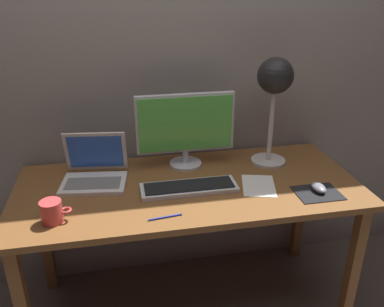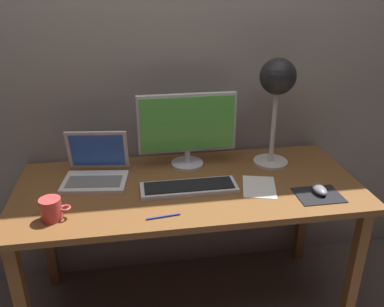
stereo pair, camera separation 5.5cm
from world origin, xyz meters
TOP-DOWN VIEW (x-y plane):
  - ground_plane at (0.00, 0.00)m, footprint 4.80×4.80m
  - back_wall at (0.00, 0.40)m, footprint 4.80×0.06m
  - desk at (0.00, 0.00)m, footprint 1.60×0.70m
  - monitor at (0.02, 0.21)m, footprint 0.49×0.16m
  - keyboard_main at (-0.01, -0.05)m, footprint 0.44×0.14m
  - laptop at (-0.43, 0.13)m, footprint 0.32×0.29m
  - desk_lamp at (0.45, 0.16)m, footprint 0.18×0.18m
  - mousepad at (0.55, -0.19)m, footprint 0.20×0.16m
  - mouse at (0.56, -0.18)m, footprint 0.06×0.10m
  - coffee_mug at (-0.58, -0.20)m, footprint 0.12×0.09m
  - paper_sheet_near_mouse at (0.32, -0.08)m, footprint 0.20×0.24m
  - pen at (-0.14, -0.26)m, footprint 0.14×0.03m

SIDE VIEW (x-z plane):
  - ground_plane at x=0.00m, z-range 0.00..0.00m
  - desk at x=0.00m, z-range 0.29..1.03m
  - paper_sheet_near_mouse at x=0.32m, z-range 0.74..0.74m
  - mousepad at x=0.55m, z-range 0.74..0.74m
  - pen at x=-0.14m, z-range 0.74..0.75m
  - keyboard_main at x=-0.01m, z-range 0.74..0.76m
  - mouse at x=0.56m, z-range 0.74..0.78m
  - coffee_mug at x=-0.58m, z-range 0.74..0.83m
  - laptop at x=-0.43m, z-range 0.69..0.91m
  - monitor at x=0.02m, z-range 0.76..1.14m
  - desk_lamp at x=0.45m, z-range 0.88..1.43m
  - back_wall at x=0.00m, z-range 0.00..2.60m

